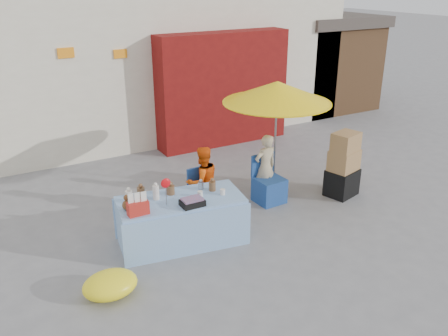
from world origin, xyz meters
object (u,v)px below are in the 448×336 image
chair_left (207,204)px  chair_right (269,188)px  vendor_orange (203,182)px  vendor_beige (265,167)px  umbrella (277,93)px  market_table (181,220)px  box_stack (343,167)px

chair_left → chair_right: (1.25, 0.00, 0.00)m
vendor_orange → vendor_beige: 1.25m
vendor_orange → umbrella: bearing=-177.1°
chair_left → umbrella: bearing=7.7°
chair_right → chair_left: bearing=177.3°
chair_left → vendor_orange: bearing=87.0°
vendor_orange → chair_right: bearing=171.2°
market_table → umbrella: 2.81m
vendor_orange → box_stack: (2.57, -0.57, -0.05)m
chair_left → box_stack: box_stack is taller
vendor_beige → box_stack: size_ratio=1.01×
box_stack → chair_right: bearing=161.7°
umbrella → box_stack: (1.02, -0.72, -1.33)m
chair_right → box_stack: 1.42m
market_table → chair_left: size_ratio=2.35×
chair_left → box_stack: (2.57, -0.44, 0.30)m
market_table → vendor_beige: vendor_beige is taller
vendor_orange → box_stack: bearing=164.8°
market_table → umbrella: umbrella is taller
chair_right → umbrella: (0.30, 0.28, 1.64)m
chair_left → market_table: bearing=-147.5°
market_table → umbrella: bearing=28.1°
vendor_beige → box_stack: 1.44m
chair_right → box_stack: box_stack is taller
umbrella → vendor_beige: bearing=-153.4°
market_table → box_stack: bearing=10.0°
vendor_beige → box_stack: bearing=153.9°
vendor_beige → umbrella: umbrella is taller
market_table → vendor_orange: size_ratio=1.65×
market_table → box_stack: (3.26, 0.05, 0.19)m
market_table → vendor_orange: bearing=51.1°
chair_left → box_stack: bearing=-12.3°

